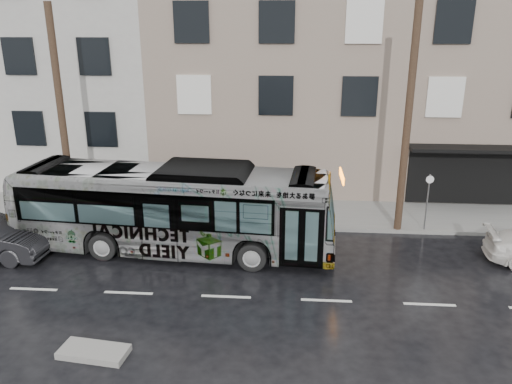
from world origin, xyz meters
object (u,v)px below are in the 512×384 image
utility_pole_front (408,122)px  sign_post (427,202)px  bus (174,209)px  utility_pole_rear (62,118)px

utility_pole_front → sign_post: utility_pole_front is taller
utility_pole_front → bus: size_ratio=0.74×
utility_pole_rear → sign_post: (15.10, 0.00, -3.30)m
bus → utility_pole_front: bearing=-70.1°
utility_pole_front → utility_pole_rear: size_ratio=1.00×
utility_pole_front → utility_pole_rear: (-14.00, 0.00, 0.00)m
utility_pole_front → sign_post: size_ratio=3.75×
bus → sign_post: bearing=-71.7°
utility_pole_front → sign_post: bearing=0.0°
utility_pole_front → bus: utility_pole_front is taller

